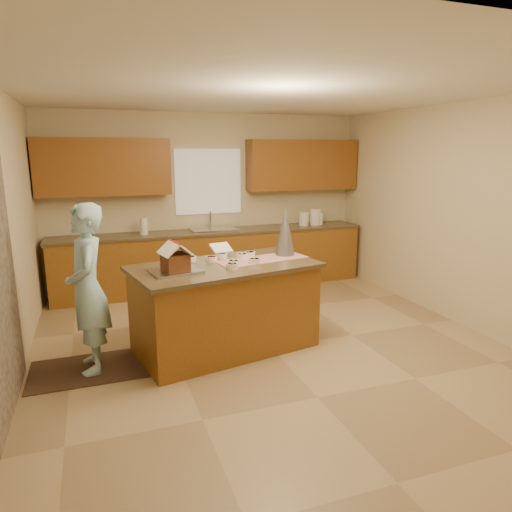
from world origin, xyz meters
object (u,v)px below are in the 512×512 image
(tinsel_tree, at_px, (285,231))
(boy, at_px, (88,289))
(gingerbread_house, at_px, (175,259))
(island_base, at_px, (225,309))

(tinsel_tree, xyz_separation_m, boy, (-2.15, -0.25, -0.40))
(gingerbread_house, bearing_deg, tinsel_tree, 15.41)
(island_base, height_order, boy, boy)
(gingerbread_house, bearing_deg, boy, 172.27)
(island_base, distance_m, boy, 1.43)
(island_base, distance_m, tinsel_tree, 1.12)
(boy, bearing_deg, tinsel_tree, 93.91)
(boy, height_order, gingerbread_house, boy)
(tinsel_tree, bearing_deg, island_base, -165.22)
(island_base, bearing_deg, gingerbread_house, -174.81)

